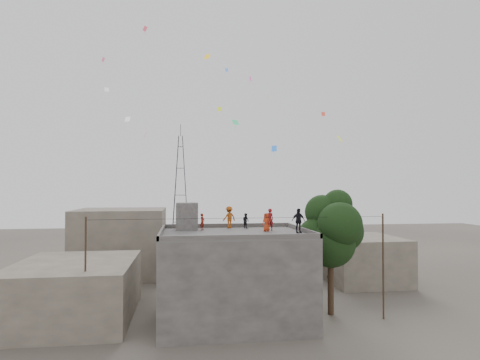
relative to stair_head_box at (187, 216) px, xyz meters
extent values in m
plane|color=#47413B|center=(3.20, -2.60, -7.10)|extent=(140.00, 140.00, 0.00)
cube|color=#43403E|center=(3.20, -2.60, -4.10)|extent=(10.00, 8.00, 6.00)
cube|color=#555250|center=(3.20, -2.60, -1.05)|extent=(10.00, 8.00, 0.10)
cube|color=#43403E|center=(3.20, 1.32, -0.85)|extent=(10.00, 0.15, 0.30)
cube|color=#43403E|center=(3.20, -6.53, -0.85)|extent=(10.00, 0.15, 0.30)
cube|color=#43403E|center=(8.12, -2.60, -0.85)|extent=(0.15, 8.00, 0.30)
cube|color=#43403E|center=(-1.72, -2.60, -0.85)|extent=(0.15, 8.00, 0.30)
cube|color=#43403E|center=(0.00, 0.00, 0.00)|extent=(1.60, 1.80, 2.00)
cube|color=#5F564B|center=(-7.80, -0.60, -5.10)|extent=(8.00, 10.00, 4.00)
cube|color=#43403E|center=(5.20, 11.40, -4.60)|extent=(12.00, 9.00, 5.00)
cube|color=#5F564B|center=(-6.80, 13.40, -3.60)|extent=(9.00, 8.00, 7.00)
cube|color=#5F564B|center=(17.20, 7.40, -4.90)|extent=(7.00, 8.00, 4.40)
cylinder|color=black|center=(10.40, -2.10, -5.10)|extent=(0.44, 0.44, 4.00)
cylinder|color=black|center=(10.55, -2.00, -3.50)|extent=(0.64, 0.91, 2.14)
sphere|color=black|center=(10.40, -2.10, -1.90)|extent=(3.60, 3.60, 3.60)
sphere|color=black|center=(11.50, -1.80, -1.10)|extent=(3.00, 3.00, 3.00)
sphere|color=black|center=(9.50, -1.60, -1.50)|extent=(2.80, 2.80, 2.80)
sphere|color=black|center=(10.80, -2.90, -0.50)|extent=(3.20, 3.20, 3.20)
sphere|color=black|center=(10.10, -1.20, 0.30)|extent=(2.60, 2.60, 2.60)
sphere|color=black|center=(11.20, -1.50, 0.90)|extent=(2.20, 2.20, 2.20)
cylinder|color=black|center=(-6.30, -4.10, -3.40)|extent=(0.12, 0.12, 7.40)
cylinder|color=black|center=(13.70, -3.60, -3.40)|extent=(0.12, 0.12, 7.40)
cylinder|color=black|center=(3.70, -3.85, 0.10)|extent=(20.00, 0.52, 0.02)
cylinder|color=black|center=(-1.65, 36.55, 1.90)|extent=(1.27, 1.27, 18.01)
cylinder|color=black|center=(0.05, 36.55, 1.90)|extent=(1.27, 1.27, 18.01)
cylinder|color=black|center=(0.05, 38.25, 1.90)|extent=(1.27, 1.27, 18.01)
cylinder|color=black|center=(-1.65, 38.25, 1.90)|extent=(1.27, 1.27, 18.01)
cube|color=black|center=(-0.80, 37.40, -3.50)|extent=(2.36, 0.08, 0.08)
cube|color=black|center=(-0.80, 37.40, -3.50)|extent=(0.08, 2.36, 0.08)
cube|color=black|center=(-0.80, 37.40, 1.00)|extent=(1.81, 0.08, 0.08)
cube|color=black|center=(-0.80, 37.40, 1.00)|extent=(0.08, 1.81, 0.08)
cube|color=black|center=(-0.80, 37.40, 5.50)|extent=(1.26, 0.08, 0.08)
cube|color=black|center=(-0.80, 37.40, 5.50)|extent=(0.08, 1.26, 0.08)
cube|color=black|center=(-0.80, 37.40, 9.10)|extent=(0.82, 0.08, 0.08)
cube|color=black|center=(-0.80, 37.40, 9.10)|extent=(0.08, 0.82, 0.08)
cylinder|color=black|center=(-0.80, 37.40, 11.90)|extent=(0.08, 0.08, 2.00)
imported|color=maroon|center=(5.98, -1.55, -0.20)|extent=(0.64, 0.47, 1.60)
imported|color=#BB3515|center=(5.63, -2.02, -0.34)|extent=(0.75, 0.74, 1.31)
imported|color=black|center=(4.52, 0.44, -0.42)|extent=(0.66, 0.71, 1.16)
imported|color=black|center=(7.60, -3.41, -0.15)|extent=(1.06, 0.62, 1.70)
imported|color=#A34812|center=(3.25, 0.64, -0.16)|extent=(1.26, 1.05, 1.69)
imported|color=maroon|center=(1.12, -0.68, -0.38)|extent=(0.49, 0.54, 1.23)
plane|color=#DC4117|center=(-3.24, 1.70, 6.61)|extent=(0.22, 0.44, 0.38)
plane|color=#F32697|center=(5.87, 6.24, 12.31)|extent=(0.27, 0.45, 0.46)
plane|color=#E5FF27|center=(3.24, 8.97, 9.93)|extent=(0.42, 0.23, 0.36)
plane|color=blue|center=(7.44, 3.32, 5.50)|extent=(0.39, 0.36, 0.50)
plane|color=white|center=(-5.00, 4.74, 7.99)|extent=(0.48, 0.29, 0.43)
plane|color=orange|center=(9.22, 14.21, 12.51)|extent=(0.23, 0.37, 0.31)
plane|color=#32BD73|center=(3.63, -0.22, 7.10)|extent=(0.59, 0.48, 0.40)
plane|color=#E44735|center=(13.77, 8.66, 9.66)|extent=(0.39, 0.42, 0.39)
plane|color=yellow|center=(1.30, -3.48, 10.95)|extent=(0.46, 0.41, 0.37)
plane|color=#5386FA|center=(4.66, 15.81, 15.90)|extent=(0.35, 0.33, 0.37)
plane|color=#E14760|center=(-3.14, 0.04, 13.99)|extent=(0.36, 0.42, 0.31)
plane|color=gold|center=(11.00, -2.46, 5.72)|extent=(0.60, 0.61, 0.44)
plane|color=white|center=(-7.69, 9.84, 11.70)|extent=(0.42, 0.24, 0.41)
plane|color=#E84983|center=(-7.13, 5.20, 13.16)|extent=(0.22, 0.39, 0.35)
camera|label=1|loc=(-0.24, -30.25, 2.05)|focal=30.00mm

